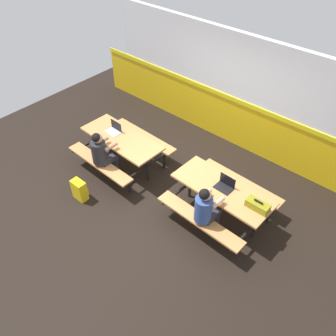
{
  "coord_description": "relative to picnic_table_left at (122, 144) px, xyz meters",
  "views": [
    {
      "loc": [
        3.41,
        -3.82,
        5.17
      ],
      "look_at": [
        0.0,
        0.07,
        0.55
      ],
      "focal_mm": 37.64,
      "sensor_mm": 36.0,
      "label": 1
    }
  ],
  "objects": [
    {
      "name": "picnic_table_right",
      "position": [
        2.46,
        0.16,
        0.0
      ],
      "size": [
        1.87,
        1.6,
        0.74
      ],
      "color": "tan",
      "rests_on": "ground"
    },
    {
      "name": "student_further",
      "position": [
        2.5,
        -0.4,
        0.13
      ],
      "size": [
        0.37,
        0.53,
        1.21
      ],
      "color": "#2D2D38",
      "rests_on": "ground"
    },
    {
      "name": "laptop_silver",
      "position": [
        -0.27,
        0.05,
        0.21
      ],
      "size": [
        0.33,
        0.23,
        0.22
      ],
      "color": "silver",
      "rests_on": "picnic_table_left"
    },
    {
      "name": "laptop_dark",
      "position": [
        2.47,
        0.2,
        0.21
      ],
      "size": [
        0.33,
        0.23,
        0.22
      ],
      "color": "black",
      "rests_on": "picnic_table_right"
    },
    {
      "name": "student_nearer",
      "position": [
        0.04,
        -0.56,
        0.13
      ],
      "size": [
        0.37,
        0.53,
        1.21
      ],
      "color": "#2D2D38",
      "rests_on": "ground"
    },
    {
      "name": "toolbox_grey",
      "position": [
        3.16,
        0.14,
        0.24
      ],
      "size": [
        0.4,
        0.18,
        0.18
      ],
      "color": "olive",
      "rests_on": "picnic_table_right"
    },
    {
      "name": "accent_backdrop",
      "position": [
        1.23,
        2.3,
        0.67
      ],
      "size": [
        8.0,
        0.14,
        2.6
      ],
      "color": "yellow",
      "rests_on": "ground"
    },
    {
      "name": "backpack_dark",
      "position": [
        0.1,
        -1.28,
        -0.36
      ],
      "size": [
        0.3,
        0.22,
        0.44
      ],
      "color": "yellow",
      "rests_on": "ground"
    },
    {
      "name": "picnic_table_left",
      "position": [
        0.0,
        0.0,
        0.0
      ],
      "size": [
        1.87,
        1.6,
        0.74
      ],
      "color": "tan",
      "rests_on": "ground"
    },
    {
      "name": "ground_plane",
      "position": [
        1.23,
        0.01,
        -0.58
      ],
      "size": [
        10.0,
        10.0,
        0.02
      ],
      "primitive_type": "cube",
      "color": "black"
    }
  ]
}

